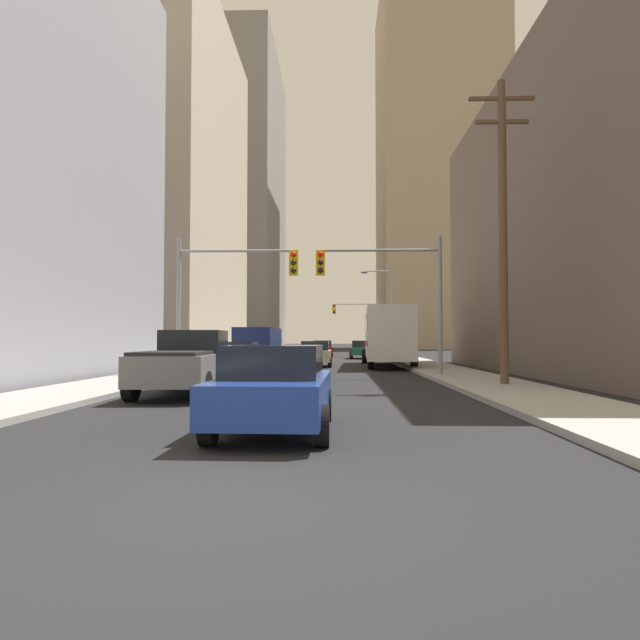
% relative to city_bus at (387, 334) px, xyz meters
% --- Properties ---
extents(ground_plane, '(400.00, 400.00, 0.00)m').
position_rel_city_bus_xyz_m(ground_plane, '(-4.23, -28.44, -1.93)').
color(ground_plane, black).
extents(sidewalk_left, '(3.04, 160.00, 0.15)m').
position_rel_city_bus_xyz_m(sidewalk_left, '(-10.70, 21.56, -1.85)').
color(sidewalk_left, '#9E9E99').
rests_on(sidewalk_left, ground).
extents(sidewalk_right, '(3.04, 160.00, 0.15)m').
position_rel_city_bus_xyz_m(sidewalk_right, '(2.25, 21.56, -1.85)').
color(sidewalk_right, '#9E9E99').
rests_on(sidewalk_right, ground).
extents(city_bus, '(2.96, 11.59, 3.40)m').
position_rel_city_bus_xyz_m(city_bus, '(0.00, 0.00, 0.00)').
color(city_bus, silver).
rests_on(city_bus, ground).
extents(pickup_truck_grey, '(2.20, 5.47, 1.90)m').
position_rel_city_bus_xyz_m(pickup_truck_grey, '(-7.43, -17.43, -1.00)').
color(pickup_truck_grey, slate).
rests_on(pickup_truck_grey, ground).
extents(cargo_van_navy, '(2.16, 5.24, 2.26)m').
position_rel_city_bus_xyz_m(cargo_van_navy, '(-7.43, -2.50, -0.64)').
color(cargo_van_navy, '#141E4C').
rests_on(cargo_van_navy, ground).
extents(sedan_blue, '(1.95, 4.25, 1.52)m').
position_rel_city_bus_xyz_m(sedan_blue, '(-4.11, -23.95, -1.16)').
color(sedan_blue, navy).
rests_on(sedan_blue, ground).
extents(sedan_silver, '(1.95, 4.20, 1.52)m').
position_rel_city_bus_xyz_m(sedan_silver, '(-7.42, -9.16, -1.16)').
color(sedan_silver, '#B7BABF').
rests_on(sedan_silver, ground).
extents(sedan_beige, '(1.95, 4.21, 1.52)m').
position_rel_city_bus_xyz_m(sedan_beige, '(-4.30, -0.50, -1.16)').
color(sedan_beige, '#C6B793').
rests_on(sedan_beige, ground).
extents(sedan_green, '(1.95, 4.24, 1.52)m').
position_rel_city_bus_xyz_m(sedan_green, '(-0.96, 13.42, -1.16)').
color(sedan_green, '#195938').
rests_on(sedan_green, ground).
extents(sedan_red, '(1.96, 4.26, 1.52)m').
position_rel_city_bus_xyz_m(sedan_red, '(-4.36, 17.31, -1.16)').
color(sedan_red, maroon).
rests_on(sedan_red, ground).
extents(traffic_signal_near_left, '(5.21, 0.44, 6.00)m').
position_rel_city_bus_xyz_m(traffic_signal_near_left, '(-7.51, -10.18, 2.18)').
color(traffic_signal_near_left, gray).
rests_on(traffic_signal_near_left, ground).
extents(traffic_signal_near_right, '(5.33, 0.44, 6.00)m').
position_rel_city_bus_xyz_m(traffic_signal_near_right, '(-1.00, -10.18, 2.18)').
color(traffic_signal_near_right, gray).
rests_on(traffic_signal_near_right, ground).
extents(traffic_signal_far_right, '(4.93, 0.44, 6.00)m').
position_rel_city_bus_xyz_m(traffic_signal_far_right, '(-0.82, 25.97, 2.17)').
color(traffic_signal_far_right, gray).
rests_on(traffic_signal_far_right, ground).
extents(utility_pole_right, '(2.20, 0.28, 10.36)m').
position_rel_city_bus_xyz_m(utility_pole_right, '(2.55, -14.99, 3.53)').
color(utility_pole_right, brown).
rests_on(utility_pole_right, ground).
extents(street_lamp_right, '(2.53, 0.32, 7.50)m').
position_rel_city_bus_xyz_m(street_lamp_right, '(1.02, 12.60, 2.62)').
color(street_lamp_right, gray).
rests_on(street_lamp_right, ground).
extents(building_left_mid_office, '(16.52, 25.19, 32.22)m').
position_rel_city_bus_xyz_m(building_left_mid_office, '(-21.82, 18.33, 14.18)').
color(building_left_mid_office, '#B7A893').
rests_on(building_left_mid_office, ground).
extents(building_left_far_tower, '(25.84, 29.58, 51.04)m').
position_rel_city_bus_xyz_m(building_left_far_tower, '(-26.26, 62.61, 23.59)').
color(building_left_far_tower, gray).
rests_on(building_left_far_tower, ground).
extents(building_right_far_highrise, '(20.50, 22.49, 63.86)m').
position_rel_city_bus_xyz_m(building_right_far_highrise, '(14.96, 64.97, 30.00)').
color(building_right_far_highrise, tan).
rests_on(building_right_far_highrise, ground).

